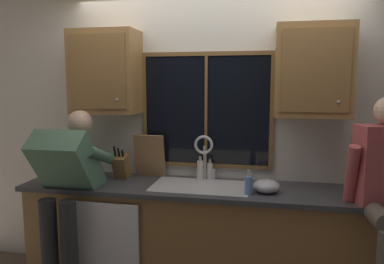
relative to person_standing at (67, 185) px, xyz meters
The scene contains 21 objects.
back_wall 1.33m from the person_standing, 30.92° to the left, with size 5.48×0.12×2.55m, color silver.
window_glass 1.32m from the person_standing, 30.02° to the left, with size 1.10×0.02×0.95m, color black.
window_frame_top 1.59m from the person_standing, 29.60° to the left, with size 1.17×0.02×0.04m, color brown.
window_frame_bottom 1.19m from the person_standing, 29.60° to the left, with size 1.17×0.02×0.04m, color brown.
window_frame_left 0.94m from the person_standing, 51.68° to the left, with size 0.04×0.02×0.95m, color brown.
window_frame_right 1.79m from the person_standing, 20.11° to the left, with size 0.04×0.02×0.95m, color brown.
window_mullion_center 1.31m from the person_standing, 29.51° to the left, with size 0.02×0.02×0.95m, color brown.
lower_cabinet_run 1.26m from the person_standing, 15.79° to the left, with size 3.08×0.58×0.88m, color olive.
countertop 1.15m from the person_standing, 14.83° to the left, with size 3.14×0.62×0.04m, color #38383D.
dishwasher_front 0.58m from the person_standing, ahead, with size 0.60×0.02×0.74m, color white.
upper_cabinet_left 1.02m from the person_standing, 69.60° to the left, with size 0.58×0.36×0.72m.
upper_cabinet_right 2.15m from the person_standing, 12.86° to the left, with size 0.58×0.36×0.72m.
sink 1.08m from the person_standing, 16.39° to the left, with size 0.80×0.46×0.21m.
faucet 1.17m from the person_standing, 24.97° to the left, with size 0.18×0.09×0.40m.
person_standing is the anchor object (origin of this frame).
knife_block 0.51m from the person_standing, 53.36° to the left, with size 0.12×0.18×0.32m.
cutting_board 0.75m from the person_standing, 44.10° to the left, with size 0.28×0.02×0.40m, color #997047.
mixing_bowl 1.59m from the person_standing, ahead, with size 0.21×0.21×0.10m, color #B7B7BC.
soap_dispenser 1.44m from the person_standing, ahead, with size 0.06×0.07×0.20m.
bottle_green_glass 1.20m from the person_standing, 26.35° to the left, with size 0.05×0.05×0.19m.
bottle_tall_clear 1.11m from the person_standing, 25.94° to the left, with size 0.05×0.05×0.23m.
Camera 1 is at (0.43, -3.22, 1.78)m, focal length 34.50 mm.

